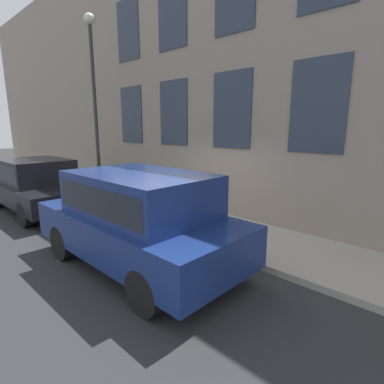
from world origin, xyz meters
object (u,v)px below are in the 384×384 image
object	(u,v)px
person	(206,201)
street_lamp	(94,90)
fire_hydrant	(178,215)
parked_truck_navy_near	(139,214)
parked_car_charcoal_far	(37,183)

from	to	relation	value
person	street_lamp	world-z (taller)	street_lamp
fire_hydrant	street_lamp	world-z (taller)	street_lamp
fire_hydrant	street_lamp	xyz separation A→B (m)	(0.31, 4.45, 3.46)
fire_hydrant	parked_truck_navy_near	world-z (taller)	parked_truck_navy_near
person	street_lamp	distance (m)	5.92
fire_hydrant	street_lamp	distance (m)	5.65
fire_hydrant	person	world-z (taller)	person
parked_car_charcoal_far	parked_truck_navy_near	bearing A→B (deg)	-91.50
fire_hydrant	street_lamp	size ratio (longest dim) A/B	0.12
fire_hydrant	person	xyz separation A→B (m)	(0.40, -0.61, 0.40)
fire_hydrant	person	size ratio (longest dim) A/B	0.56
parked_truck_navy_near	street_lamp	size ratio (longest dim) A/B	0.72
parked_car_charcoal_far	street_lamp	world-z (taller)	street_lamp
parked_truck_navy_near	parked_car_charcoal_far	bearing A→B (deg)	88.50
parked_truck_navy_near	parked_car_charcoal_far	size ratio (longest dim) A/B	0.97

